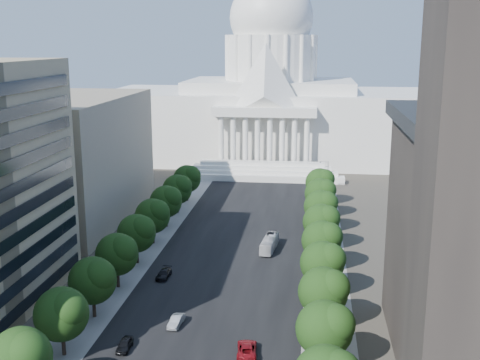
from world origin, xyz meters
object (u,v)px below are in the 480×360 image
at_px(car_red, 247,349).
at_px(car_dark_b, 164,274).
at_px(car_dark_a, 125,345).
at_px(car_silver, 176,321).
at_px(city_bus, 269,244).

relative_size(car_red, car_dark_b, 1.16).
distance_m(car_dark_a, car_silver, 9.88).
bearing_deg(city_bus, car_dark_a, -105.38).
height_order(car_dark_a, city_bus, city_bus).
bearing_deg(car_silver, car_red, -26.20).
distance_m(car_dark_a, car_red, 17.47).
distance_m(car_silver, car_dark_b, 19.76).
height_order(car_red, car_dark_b, car_red).
bearing_deg(car_dark_a, car_dark_b, 90.34).
distance_m(car_dark_a, car_dark_b, 26.74).
distance_m(car_dark_b, city_bus, 25.39).
bearing_deg(car_dark_a, car_silver, 53.39).
height_order(car_dark_a, car_silver, car_silver).
distance_m(car_silver, car_red, 13.90).
bearing_deg(car_dark_b, car_red, -51.97).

